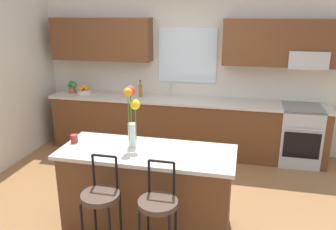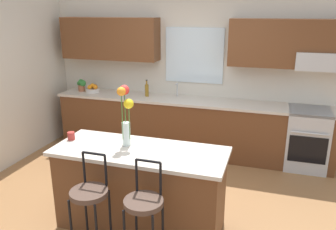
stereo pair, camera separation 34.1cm
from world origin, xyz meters
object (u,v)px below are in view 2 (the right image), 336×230
(oven_range, at_px, (306,139))
(kitchen_island, at_px, (140,188))
(bar_stool_middle, at_px, (144,207))
(bottle_olive_oil, at_px, (147,90))
(mug_ceramic, at_px, (71,136))
(fruit_bowl_oranges, at_px, (93,89))
(flower_vase, at_px, (126,111))
(bar_stool_near, at_px, (90,197))
(potted_plant_small, at_px, (82,84))

(oven_range, bearing_deg, kitchen_island, -130.83)
(bar_stool_middle, bearing_deg, bottle_olive_oil, 110.18)
(mug_ceramic, relative_size, fruit_bowl_oranges, 0.38)
(kitchen_island, distance_m, bottle_olive_oil, 2.35)
(oven_range, height_order, flower_vase, flower_vase)
(bar_stool_near, bearing_deg, bar_stool_middle, 0.00)
(oven_range, xyz_separation_m, bottle_olive_oil, (-2.58, 0.02, 0.57))
(flower_vase, height_order, fruit_bowl_oranges, flower_vase)
(bar_stool_near, distance_m, flower_vase, 0.94)
(flower_vase, bearing_deg, kitchen_island, -22.60)
(oven_range, relative_size, fruit_bowl_oranges, 3.83)
(bar_stool_middle, distance_m, mug_ceramic, 1.32)
(flower_vase, xyz_separation_m, potted_plant_small, (-1.81, 2.09, -0.26))
(kitchen_island, xyz_separation_m, bottle_olive_oil, (-0.73, 2.16, 0.57))
(flower_vase, distance_m, bottle_olive_oil, 2.18)
(kitchen_island, relative_size, mug_ceramic, 20.55)
(kitchen_island, bearing_deg, oven_range, 49.17)
(fruit_bowl_oranges, bearing_deg, mug_ceramic, -66.63)
(kitchen_island, bearing_deg, bar_stool_near, -115.21)
(oven_range, bearing_deg, fruit_bowl_oranges, 179.55)
(flower_vase, bearing_deg, oven_range, 45.64)
(flower_vase, xyz_separation_m, mug_ceramic, (-0.67, -0.04, -0.34))
(bar_stool_near, relative_size, potted_plant_small, 4.76)
(bar_stool_middle, height_order, potted_plant_small, potted_plant_small)
(bar_stool_near, xyz_separation_m, fruit_bowl_oranges, (-1.49, 2.75, 0.34))
(flower_vase, relative_size, potted_plant_small, 3.01)
(kitchen_island, bearing_deg, bottle_olive_oil, 108.76)
(flower_vase, height_order, potted_plant_small, flower_vase)
(kitchen_island, distance_m, mug_ceramic, 0.98)
(oven_range, relative_size, mug_ceramic, 10.22)
(mug_ceramic, relative_size, bottle_olive_oil, 0.32)
(mug_ceramic, distance_m, bottle_olive_oil, 2.13)
(mug_ceramic, height_order, fruit_bowl_oranges, fruit_bowl_oranges)
(kitchen_island, relative_size, bottle_olive_oil, 6.53)
(fruit_bowl_oranges, bearing_deg, potted_plant_small, -178.52)
(bar_stool_near, relative_size, bar_stool_middle, 1.00)
(oven_range, relative_size, bottle_olive_oil, 3.25)
(bottle_olive_oil, bearing_deg, potted_plant_small, -179.90)
(flower_vase, height_order, mug_ceramic, flower_vase)
(bar_stool_middle, relative_size, flower_vase, 1.58)
(flower_vase, bearing_deg, bottle_olive_oil, 105.03)
(kitchen_island, height_order, potted_plant_small, potted_plant_small)
(bar_stool_middle, relative_size, potted_plant_small, 4.76)
(bar_stool_middle, height_order, bottle_olive_oil, bottle_olive_oil)
(bar_stool_middle, relative_size, bottle_olive_oil, 3.68)
(oven_range, xyz_separation_m, bar_stool_near, (-2.12, -2.72, 0.18))
(oven_range, relative_size, bar_stool_middle, 0.88)
(bar_stool_near, height_order, flower_vase, flower_vase)
(bar_stool_middle, bearing_deg, mug_ceramic, 150.97)
(oven_range, distance_m, mug_ceramic, 3.45)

